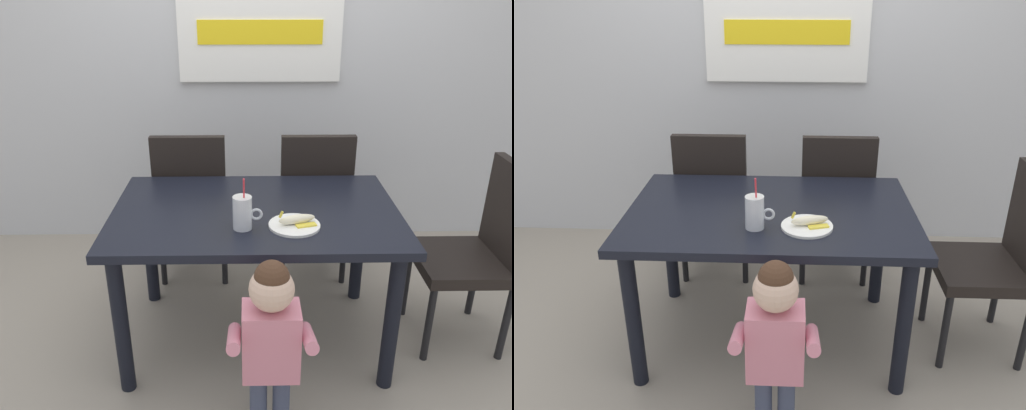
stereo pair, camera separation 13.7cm
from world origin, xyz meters
TOP-DOWN VIEW (x-y plane):
  - ground_plane at (0.00, 0.00)m, footprint 24.00×24.00m
  - back_wall at (0.00, 1.28)m, footprint 6.40×0.17m
  - dining_table at (0.00, 0.00)m, footprint 1.36×0.89m
  - dining_chair_left at (-0.37, 0.63)m, footprint 0.44×0.45m
  - dining_chair_right at (0.36, 0.63)m, footprint 0.44×0.44m
  - dining_chair_far at (1.12, -0.00)m, footprint 0.44×0.44m
  - toddler_standing at (0.05, -0.65)m, footprint 0.33×0.24m
  - milk_cup at (-0.06, -0.21)m, footprint 0.13×0.08m
  - snack_plate at (0.17, -0.19)m, footprint 0.23×0.23m
  - peeled_banana at (0.18, -0.19)m, footprint 0.18×0.12m

SIDE VIEW (x-z plane):
  - ground_plane at x=0.00m, z-range 0.00..0.00m
  - toddler_standing at x=0.05m, z-range 0.11..0.95m
  - dining_chair_left at x=-0.37m, z-range 0.06..1.02m
  - dining_chair_right at x=0.36m, z-range 0.06..1.02m
  - dining_chair_far at x=1.12m, z-range 0.06..1.02m
  - dining_table at x=0.00m, z-range 0.27..1.02m
  - snack_plate at x=0.17m, z-range 0.75..0.76m
  - peeled_banana at x=0.18m, z-range 0.75..0.82m
  - milk_cup at x=-0.06m, z-range 0.69..0.94m
  - back_wall at x=0.00m, z-range 0.00..2.90m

